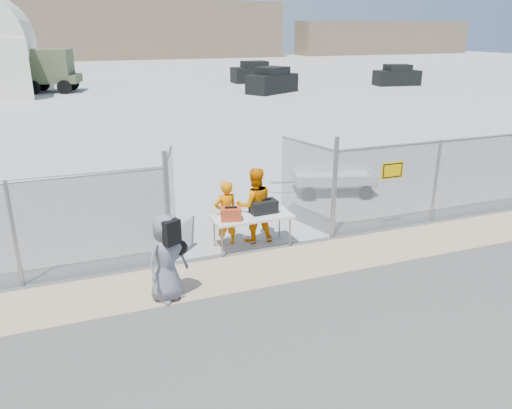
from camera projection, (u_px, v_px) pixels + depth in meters
name	position (u px, v px, depth m)	size (l,w,h in m)	color
ground	(292.00, 288.00, 9.90)	(160.00, 160.00, 0.00)	#424242
tarmac_inside	(106.00, 82.00, 46.91)	(160.00, 80.00, 0.01)	#A6A6A4
dirt_strip	(272.00, 267.00, 10.78)	(44.00, 1.60, 0.01)	tan
distant_hills	(116.00, 30.00, 78.80)	(140.00, 6.00, 9.00)	#7F684F
chain_link_fence	(256.00, 204.00, 11.29)	(40.00, 0.20, 2.20)	gray
folding_table	(252.00, 231.00, 11.63)	(1.86, 0.78, 0.79)	silver
orange_bag	(231.00, 214.00, 11.18)	(0.45, 0.30, 0.28)	#C1411F
black_duffel	(264.00, 207.00, 11.63)	(0.62, 0.36, 0.30)	black
security_worker_left	(226.00, 214.00, 11.60)	(0.58, 0.38, 1.59)	orange
security_worker_right	(255.00, 205.00, 11.80)	(0.89, 0.69, 1.82)	orange
visitor	(166.00, 258.00, 9.24)	(0.84, 0.54, 1.71)	slate
utility_trailer	(333.00, 181.00, 15.45)	(3.19, 1.64, 0.77)	silver
military_truck	(33.00, 71.00, 39.11)	(6.89, 2.54, 3.29)	#515B38
parked_vehicle_near	(272.00, 80.00, 39.00)	(4.31, 1.95, 1.95)	black
parked_vehicle_mid	(254.00, 72.00, 46.51)	(4.20, 1.90, 1.90)	black
parked_vehicle_far	(397.00, 75.00, 44.13)	(3.92, 1.77, 1.77)	black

